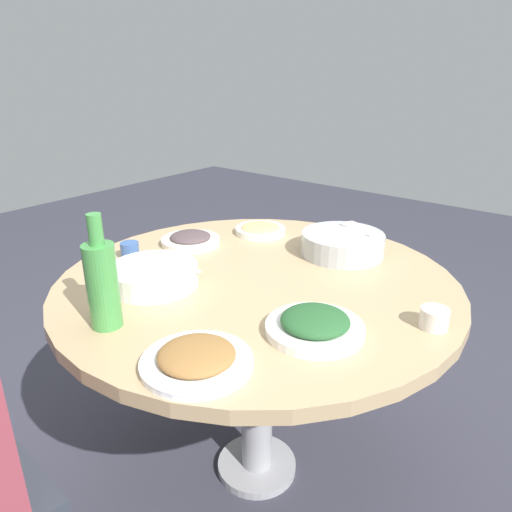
% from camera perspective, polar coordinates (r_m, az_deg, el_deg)
% --- Properties ---
extents(ground, '(8.00, 8.00, 0.00)m').
position_cam_1_polar(ground, '(1.90, 0.09, -23.94)').
color(ground, '#34333F').
extents(round_dining_table, '(1.21, 1.21, 0.76)m').
position_cam_1_polar(round_dining_table, '(1.50, 0.11, -5.74)').
color(round_dining_table, '#99999E').
rests_on(round_dining_table, ground).
extents(rice_bowl, '(0.28, 0.28, 0.08)m').
position_cam_1_polar(rice_bowl, '(1.65, 10.29, 1.48)').
color(rice_bowl, '#B2B5BA').
rests_on(rice_bowl, round_dining_table).
extents(soup_bowl, '(0.26, 0.26, 0.06)m').
position_cam_1_polar(soup_bowl, '(1.43, -12.11, -2.35)').
color(soup_bowl, white).
rests_on(soup_bowl, round_dining_table).
extents(dish_greens, '(0.24, 0.24, 0.06)m').
position_cam_1_polar(dish_greens, '(1.17, 7.04, -8.12)').
color(dish_greens, white).
rests_on(dish_greens, round_dining_table).
extents(dish_eggplant, '(0.21, 0.21, 0.04)m').
position_cam_1_polar(dish_eggplant, '(1.74, -7.81, 1.98)').
color(dish_eggplant, silver).
rests_on(dish_eggplant, round_dining_table).
extents(dish_stirfry, '(0.25, 0.25, 0.05)m').
position_cam_1_polar(dish_stirfry, '(1.05, -7.08, -12.01)').
color(dish_stirfry, white).
rests_on(dish_stirfry, round_dining_table).
extents(dish_noodles, '(0.19, 0.19, 0.03)m').
position_cam_1_polar(dish_noodles, '(1.84, 0.53, 3.20)').
color(dish_noodles, silver).
rests_on(dish_noodles, round_dining_table).
extents(green_bottle, '(0.08, 0.08, 0.29)m').
position_cam_1_polar(green_bottle, '(1.21, -17.86, -3.05)').
color(green_bottle, '#419044').
rests_on(green_bottle, round_dining_table).
extents(tea_cup_near, '(0.06, 0.06, 0.06)m').
position_cam_1_polar(tea_cup_near, '(1.65, -14.79, 0.64)').
color(tea_cup_near, '#395C9D').
rests_on(tea_cup_near, round_dining_table).
extents(tea_cup_far, '(0.07, 0.07, 0.05)m').
position_cam_1_polar(tea_cup_far, '(1.26, 20.47, -6.96)').
color(tea_cup_far, silver).
rests_on(tea_cup_far, round_dining_table).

